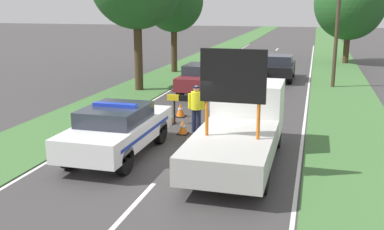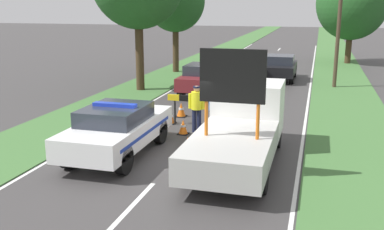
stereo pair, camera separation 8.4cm
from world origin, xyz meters
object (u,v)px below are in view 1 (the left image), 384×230
object	(u,v)px
police_car	(118,129)
police_officer	(196,105)
traffic_cone_near_truck	(180,110)
traffic_cone_behind_barrier	(183,127)
traffic_cone_lane_edge	(266,113)
traffic_cone_near_police	(188,147)
traffic_cone_centre_front	(170,117)
work_truck	(241,125)
utility_pole	(338,12)
queued_car_sedan_black	(278,67)
roadside_tree_mid_left	(174,1)
pedestrian_civilian	(217,107)
roadside_tree_near_left	(350,3)
queued_car_wagon_maroon	(202,78)
road_barrier	(202,102)

from	to	relation	value
police_car	police_officer	size ratio (longest dim) A/B	2.82
police_car	traffic_cone_near_truck	world-z (taller)	police_car
traffic_cone_behind_barrier	traffic_cone_lane_edge	xyz separation A→B (m)	(2.57, 2.46, 0.08)
traffic_cone_near_police	traffic_cone_centre_front	bearing A→B (deg)	115.63
work_truck	traffic_cone_near_police	bearing A→B (deg)	7.07
traffic_cone_near_truck	utility_pole	size ratio (longest dim) A/B	0.07
traffic_cone_centre_front	queued_car_sedan_black	world-z (taller)	queued_car_sedan_black
roadside_tree_mid_left	pedestrian_civilian	bearing A→B (deg)	-66.77
queued_car_sedan_black	roadside_tree_near_left	bearing A→B (deg)	-115.61
utility_pole	work_truck	bearing A→B (deg)	-102.90
traffic_cone_near_police	traffic_cone_lane_edge	xyz separation A→B (m)	(1.75, 4.73, 0.03)
police_officer	queued_car_wagon_maroon	distance (m)	6.92
pedestrian_civilian	traffic_cone_behind_barrier	xyz separation A→B (m)	(-1.11, -0.34, -0.70)
traffic_cone_near_truck	queued_car_wagon_maroon	bearing A→B (deg)	94.04
traffic_cone_behind_barrier	roadside_tree_mid_left	bearing A→B (deg)	108.69
traffic_cone_near_police	roadside_tree_near_left	bearing A→B (deg)	76.64
traffic_cone_centre_front	utility_pole	world-z (taller)	utility_pole
roadside_tree_near_left	traffic_cone_near_police	bearing A→B (deg)	-103.36
work_truck	traffic_cone_behind_barrier	bearing A→B (deg)	-44.21
traffic_cone_centre_front	traffic_cone_behind_barrier	world-z (taller)	traffic_cone_behind_barrier
police_officer	utility_pole	bearing A→B (deg)	-140.68
traffic_cone_behind_barrier	utility_pole	distance (m)	12.52
police_officer	roadside_tree_near_left	bearing A→B (deg)	-131.63
roadside_tree_mid_left	traffic_cone_near_truck	bearing A→B (deg)	-71.30
pedestrian_civilian	road_barrier	bearing A→B (deg)	155.21
police_officer	traffic_cone_lane_edge	xyz separation A→B (m)	(2.19, 2.08, -0.65)
queued_car_sedan_black	traffic_cone_centre_front	bearing A→B (deg)	74.99
traffic_cone_near_police	traffic_cone_centre_front	distance (m)	3.89
traffic_cone_centre_front	queued_car_wagon_maroon	world-z (taller)	queued_car_wagon_maroon
police_officer	traffic_cone_centre_front	size ratio (longest dim) A/B	3.33
traffic_cone_near_police	queued_car_sedan_black	bearing A→B (deg)	84.84
police_car	traffic_cone_near_police	size ratio (longest dim) A/B	7.61
road_barrier	traffic_cone_near_truck	world-z (taller)	road_barrier
traffic_cone_near_truck	roadside_tree_near_left	size ratio (longest dim) A/B	0.08
traffic_cone_near_police	traffic_cone_lane_edge	size ratio (longest dim) A/B	0.92
utility_pole	queued_car_wagon_maroon	bearing A→B (deg)	-150.45
traffic_cone_centre_front	traffic_cone_lane_edge	bearing A→B (deg)	19.66
police_car	traffic_cone_centre_front	size ratio (longest dim) A/B	9.37
pedestrian_civilian	queued_car_sedan_black	world-z (taller)	pedestrian_civilian
work_truck	traffic_cone_behind_barrier	world-z (taller)	work_truck
roadside_tree_near_left	queued_car_sedan_black	bearing A→B (deg)	-115.61
pedestrian_civilian	traffic_cone_near_truck	distance (m)	2.85
police_car	work_truck	size ratio (longest dim) A/B	0.81
traffic_cone_centre_front	traffic_cone_lane_edge	distance (m)	3.64
road_barrier	utility_pole	bearing A→B (deg)	70.10
police_officer	traffic_cone_near_police	size ratio (longest dim) A/B	2.70
roadside_tree_mid_left	utility_pole	distance (m)	10.38
traffic_cone_centre_front	traffic_cone_near_truck	world-z (taller)	traffic_cone_near_truck
traffic_cone_centre_front	traffic_cone_behind_barrier	size ratio (longest dim) A/B	0.97
traffic_cone_centre_front	roadside_tree_near_left	xyz separation A→B (m)	(7.31, 20.20, 4.20)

